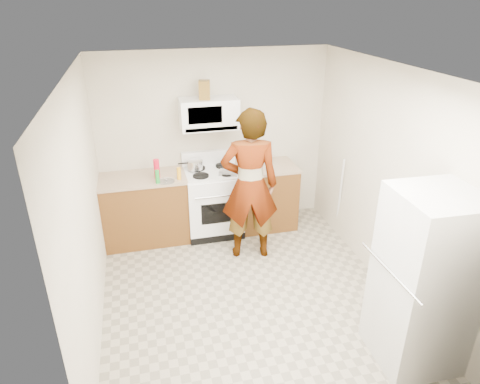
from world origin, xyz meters
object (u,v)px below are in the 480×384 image
object	(u,v)px
person	(250,186)
kettle	(264,155)
gas_range	(213,200)
fridge	(424,281)
saucepan	(195,165)
microwave	(209,113)

from	to	relation	value
person	kettle	bearing A→B (deg)	-106.96
kettle	gas_range	bearing A→B (deg)	-162.85
person	fridge	size ratio (longest dim) A/B	1.15
saucepan	person	bearing A→B (deg)	-54.35
saucepan	kettle	bearing A→B (deg)	5.10
microwave	person	xyz separation A→B (m)	(0.34, -0.82, -0.72)
gas_range	fridge	world-z (taller)	fridge
gas_range	kettle	size ratio (longest dim) A/B	5.65
kettle	saucepan	distance (m)	1.01
fridge	saucepan	bearing A→B (deg)	121.12
microwave	kettle	xyz separation A→B (m)	(0.78, 0.05, -0.66)
microwave	kettle	distance (m)	1.03
gas_range	kettle	xyz separation A→B (m)	(0.78, 0.18, 0.55)
fridge	gas_range	bearing A→B (deg)	118.33
gas_range	microwave	size ratio (longest dim) A/B	1.49
microwave	person	distance (m)	1.15
microwave	kettle	world-z (taller)	microwave
microwave	saucepan	size ratio (longest dim) A/B	3.61
microwave	fridge	world-z (taller)	microwave
microwave	saucepan	bearing A→B (deg)	-169.23
gas_range	saucepan	distance (m)	0.58
microwave	saucepan	world-z (taller)	microwave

